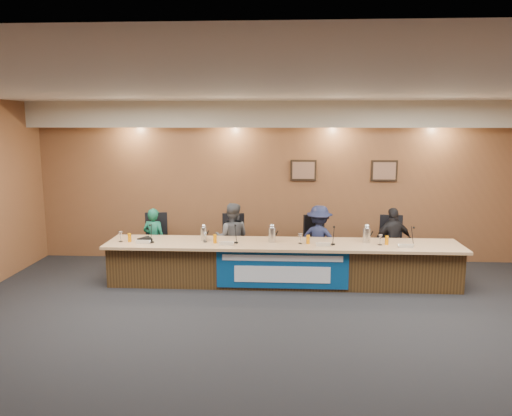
# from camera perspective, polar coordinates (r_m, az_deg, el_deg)

# --- Properties ---
(floor) EXTENTS (10.00, 10.00, 0.00)m
(floor) POSITION_cam_1_polar(r_m,az_deg,el_deg) (6.65, 2.89, -15.16)
(floor) COLOR black
(floor) RESTS_ON ground
(ceiling) EXTENTS (10.00, 8.00, 0.04)m
(ceiling) POSITION_cam_1_polar(r_m,az_deg,el_deg) (6.04, 3.16, 13.51)
(ceiling) COLOR silver
(ceiling) RESTS_ON wall_back
(wall_back) EXTENTS (10.00, 0.04, 3.20)m
(wall_back) POSITION_cam_1_polar(r_m,az_deg,el_deg) (10.10, 3.14, 2.94)
(wall_back) COLOR brown
(wall_back) RESTS_ON floor
(soffit) EXTENTS (10.00, 0.50, 0.50)m
(soffit) POSITION_cam_1_polar(r_m,az_deg,el_deg) (9.78, 3.21, 10.63)
(soffit) COLOR beige
(soffit) RESTS_ON wall_back
(dais_body) EXTENTS (6.00, 0.80, 0.70)m
(dais_body) POSITION_cam_1_polar(r_m,az_deg,el_deg) (8.78, 3.03, -6.45)
(dais_body) COLOR #412C15
(dais_body) RESTS_ON floor
(dais_top) EXTENTS (6.10, 0.95, 0.05)m
(dais_top) POSITION_cam_1_polar(r_m,az_deg,el_deg) (8.64, 3.05, -4.15)
(dais_top) COLOR tan
(dais_top) RESTS_ON dais_body
(banner) EXTENTS (2.20, 0.02, 0.65)m
(banner) POSITION_cam_1_polar(r_m,az_deg,el_deg) (8.38, 3.01, -7.05)
(banner) COLOR navy
(banner) RESTS_ON dais_body
(banner_text_upper) EXTENTS (2.00, 0.01, 0.10)m
(banner_text_upper) POSITION_cam_1_polar(r_m,az_deg,el_deg) (8.31, 3.03, -5.75)
(banner_text_upper) COLOR silver
(banner_text_upper) RESTS_ON banner
(banner_text_lower) EXTENTS (1.60, 0.01, 0.28)m
(banner_text_lower) POSITION_cam_1_polar(r_m,az_deg,el_deg) (8.39, 3.01, -7.60)
(banner_text_lower) COLOR silver
(banner_text_lower) RESTS_ON banner
(wall_photo_left) EXTENTS (0.52, 0.04, 0.42)m
(wall_photo_left) POSITION_cam_1_polar(r_m,az_deg,el_deg) (10.06, 5.44, 4.31)
(wall_photo_left) COLOR black
(wall_photo_left) RESTS_ON wall_back
(wall_photo_right) EXTENTS (0.52, 0.04, 0.42)m
(wall_photo_right) POSITION_cam_1_polar(r_m,az_deg,el_deg) (10.24, 14.44, 4.14)
(wall_photo_right) COLOR black
(wall_photo_right) RESTS_ON wall_back
(panelist_a) EXTENTS (0.50, 0.38, 1.21)m
(panelist_a) POSITION_cam_1_polar(r_m,az_deg,el_deg) (9.64, -11.56, -3.58)
(panelist_a) COLOR #12573E
(panelist_a) RESTS_ON floor
(panelist_b) EXTENTS (0.66, 0.52, 1.33)m
(panelist_b) POSITION_cam_1_polar(r_m,az_deg,el_deg) (9.36, -2.75, -3.44)
(panelist_b) COLOR #47484B
(panelist_b) RESTS_ON floor
(panelist_c) EXTENTS (0.94, 0.71, 1.29)m
(panelist_c) POSITION_cam_1_polar(r_m,az_deg,el_deg) (9.34, 7.22, -3.65)
(panelist_c) COLOR #171C38
(panelist_c) RESTS_ON floor
(panelist_d) EXTENTS (0.79, 0.47, 1.27)m
(panelist_d) POSITION_cam_1_polar(r_m,az_deg,el_deg) (9.53, 15.38, -3.73)
(panelist_d) COLOR black
(panelist_d) RESTS_ON floor
(office_chair_a) EXTENTS (0.54, 0.54, 0.08)m
(office_chair_a) POSITION_cam_1_polar(r_m,az_deg,el_deg) (9.76, -11.39, -4.18)
(office_chair_a) COLOR black
(office_chair_a) RESTS_ON floor
(office_chair_b) EXTENTS (0.49, 0.49, 0.08)m
(office_chair_b) POSITION_cam_1_polar(r_m,az_deg,el_deg) (9.50, -2.68, -4.38)
(office_chair_b) COLOR black
(office_chair_b) RESTS_ON floor
(office_chair_c) EXTENTS (0.62, 0.62, 0.08)m
(office_chair_c) POSITION_cam_1_polar(r_m,az_deg,el_deg) (9.47, 7.16, -4.49)
(office_chair_c) COLOR black
(office_chair_c) RESTS_ON floor
(office_chair_d) EXTENTS (0.52, 0.52, 0.08)m
(office_chair_d) POSITION_cam_1_polar(r_m,az_deg,el_deg) (9.66, 15.21, -4.48)
(office_chair_d) COLOR black
(office_chair_d) RESTS_ON floor
(nameplate_a) EXTENTS (0.24, 0.08, 0.10)m
(nameplate_a) POSITION_cam_1_polar(r_m,az_deg,el_deg) (8.75, -12.84, -3.74)
(nameplate_a) COLOR white
(nameplate_a) RESTS_ON dais_top
(microphone_a) EXTENTS (0.07, 0.07, 0.02)m
(microphone_a) POSITION_cam_1_polar(r_m,az_deg,el_deg) (8.80, -11.78, -3.85)
(microphone_a) COLOR black
(microphone_a) RESTS_ON dais_top
(juice_glass_a) EXTENTS (0.06, 0.06, 0.15)m
(juice_glass_a) POSITION_cam_1_polar(r_m,az_deg,el_deg) (8.95, -14.26, -3.30)
(juice_glass_a) COLOR orange
(juice_glass_a) RESTS_ON dais_top
(water_glass_a) EXTENTS (0.08, 0.08, 0.18)m
(water_glass_a) POSITION_cam_1_polar(r_m,az_deg,el_deg) (8.98, -15.23, -3.19)
(water_glass_a) COLOR silver
(water_glass_a) RESTS_ON dais_top
(nameplate_b) EXTENTS (0.24, 0.08, 0.10)m
(nameplate_b) POSITION_cam_1_polar(r_m,az_deg,el_deg) (8.44, -3.44, -4.00)
(nameplate_b) COLOR white
(nameplate_b) RESTS_ON dais_top
(microphone_b) EXTENTS (0.07, 0.07, 0.02)m
(microphone_b) POSITION_cam_1_polar(r_m,az_deg,el_deg) (8.60, -2.29, -3.97)
(microphone_b) COLOR black
(microphone_b) RESTS_ON dais_top
(juice_glass_b) EXTENTS (0.06, 0.06, 0.15)m
(juice_glass_b) POSITION_cam_1_polar(r_m,az_deg,el_deg) (8.61, -4.71, -3.54)
(juice_glass_b) COLOR orange
(juice_glass_b) RESTS_ON dais_top
(water_glass_b) EXTENTS (0.08, 0.08, 0.18)m
(water_glass_b) POSITION_cam_1_polar(r_m,az_deg,el_deg) (8.69, -5.84, -3.32)
(water_glass_b) COLOR silver
(water_glass_b) RESTS_ON dais_top
(nameplate_c) EXTENTS (0.24, 0.08, 0.10)m
(nameplate_c) POSITION_cam_1_polar(r_m,az_deg,el_deg) (8.42, 7.69, -4.11)
(nameplate_c) COLOR white
(nameplate_c) RESTS_ON dais_top
(microphone_c) EXTENTS (0.07, 0.07, 0.02)m
(microphone_c) POSITION_cam_1_polar(r_m,az_deg,el_deg) (8.58, 8.79, -4.12)
(microphone_c) COLOR black
(microphone_c) RESTS_ON dais_top
(juice_glass_c) EXTENTS (0.06, 0.06, 0.15)m
(juice_glass_c) POSITION_cam_1_polar(r_m,az_deg,el_deg) (8.58, 5.97, -3.60)
(juice_glass_c) COLOR orange
(juice_glass_c) RESTS_ON dais_top
(water_glass_c) EXTENTS (0.08, 0.08, 0.18)m
(water_glass_c) POSITION_cam_1_polar(r_m,az_deg,el_deg) (8.56, 5.09, -3.51)
(water_glass_c) COLOR silver
(water_glass_c) RESTS_ON dais_top
(nameplate_d) EXTENTS (0.24, 0.08, 0.10)m
(nameplate_d) POSITION_cam_1_polar(r_m,az_deg,el_deg) (8.62, 16.79, -4.11)
(nameplate_d) COLOR white
(nameplate_d) RESTS_ON dais_top
(microphone_d) EXTENTS (0.07, 0.07, 0.02)m
(microphone_d) POSITION_cam_1_polar(r_m,az_deg,el_deg) (8.83, 17.33, -4.05)
(microphone_d) COLOR black
(microphone_d) RESTS_ON dais_top
(juice_glass_d) EXTENTS (0.06, 0.06, 0.15)m
(juice_glass_d) POSITION_cam_1_polar(r_m,az_deg,el_deg) (8.76, 14.72, -3.59)
(juice_glass_d) COLOR orange
(juice_glass_d) RESTS_ON dais_top
(water_glass_d) EXTENTS (0.08, 0.08, 0.18)m
(water_glass_d) POSITION_cam_1_polar(r_m,az_deg,el_deg) (8.70, 14.00, -3.56)
(water_glass_d) COLOR silver
(water_glass_d) RESTS_ON dais_top
(carafe_left) EXTENTS (0.11, 0.11, 0.24)m
(carafe_left) POSITION_cam_1_polar(r_m,az_deg,el_deg) (8.79, -5.99, -2.97)
(carafe_left) COLOR silver
(carafe_left) RESTS_ON dais_top
(carafe_mid) EXTENTS (0.12, 0.12, 0.26)m
(carafe_mid) POSITION_cam_1_polar(r_m,az_deg,el_deg) (8.64, 1.85, -3.08)
(carafe_mid) COLOR silver
(carafe_mid) RESTS_ON dais_top
(carafe_right) EXTENTS (0.13, 0.13, 0.26)m
(carafe_right) POSITION_cam_1_polar(r_m,az_deg,el_deg) (8.82, 12.53, -3.05)
(carafe_right) COLOR silver
(carafe_right) RESTS_ON dais_top
(speakerphone) EXTENTS (0.32, 0.32, 0.05)m
(speakerphone) POSITION_cam_1_polar(r_m,az_deg,el_deg) (9.01, -12.45, -3.47)
(speakerphone) COLOR black
(speakerphone) RESTS_ON dais_top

